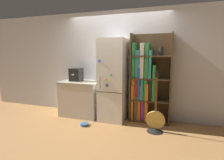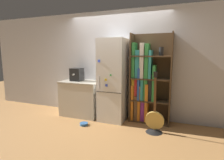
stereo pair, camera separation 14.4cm
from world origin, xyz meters
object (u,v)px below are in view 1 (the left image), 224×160
at_px(guitar, 155,123).
at_px(pet_bowl, 84,124).
at_px(bookshelf, 145,82).
at_px(refrigerator, 113,80).
at_px(espresso_machine, 76,75).

distance_m(guitar, pet_bowl, 1.52).
xyz_separation_m(bookshelf, pet_bowl, (-1.21, -0.73, -0.89)).
xyz_separation_m(refrigerator, bookshelf, (0.73, 0.16, -0.03)).
bearing_deg(espresso_machine, guitar, -11.82).
height_order(espresso_machine, pet_bowl, espresso_machine).
relative_size(espresso_machine, guitar, 0.26).
distance_m(refrigerator, bookshelf, 0.74).
relative_size(refrigerator, espresso_machine, 5.86).
bearing_deg(guitar, espresso_machine, 168.18).
height_order(espresso_machine, guitar, guitar).
height_order(guitar, pet_bowl, guitar).
bearing_deg(espresso_machine, refrigerator, -2.11).
relative_size(bookshelf, pet_bowl, 10.89).
bearing_deg(bookshelf, guitar, -61.90).
xyz_separation_m(espresso_machine, pet_bowl, (0.52, -0.61, -1.01)).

